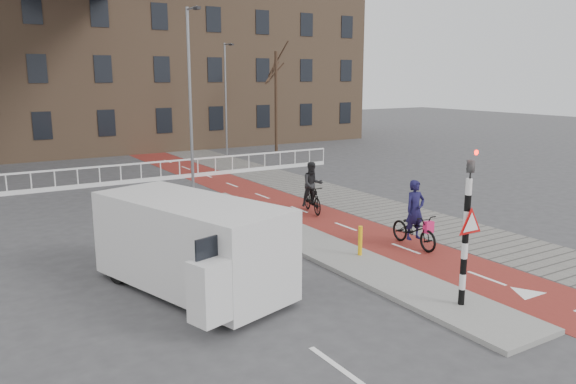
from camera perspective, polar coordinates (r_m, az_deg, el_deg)
ground at (r=15.18m, az=12.94°, el=-8.48°), size 120.00×120.00×0.00m
bike_lane at (r=23.75m, az=-1.47°, el=-0.85°), size 2.50×60.00×0.01m
sidewalk at (r=25.24m, az=4.04°, el=-0.12°), size 3.00×60.00×0.01m
curb_island at (r=17.68m, az=2.17°, el=-5.08°), size 1.80×16.00×0.12m
traffic_signal at (r=12.86m, az=17.73°, el=-3.13°), size 0.80×0.80×3.68m
bollard at (r=16.21m, az=7.35°, el=-4.93°), size 0.12×0.12×0.86m
cyclist_near at (r=17.62m, az=12.72°, el=-3.24°), size 0.85×2.05×2.07m
cyclist_far at (r=21.44m, az=2.49°, el=0.01°), size 0.97×1.90×1.96m
van at (r=13.79m, az=-9.84°, el=-5.20°), size 3.52×5.65×2.26m
railing at (r=27.96m, az=-20.55°, el=0.94°), size 28.00×0.10×0.99m
townhouse_row at (r=42.73m, az=-22.71°, el=14.38°), size 46.00×10.00×15.90m
tree_right at (r=38.56m, az=-1.21°, el=9.07°), size 0.21×0.21×6.79m
streetlight_near at (r=23.17m, az=-9.88°, el=8.41°), size 0.12×0.12×7.80m
streetlight_right at (r=36.92m, az=-6.34°, el=9.22°), size 0.12×0.12×7.22m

